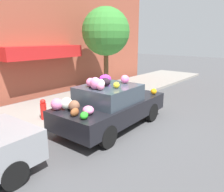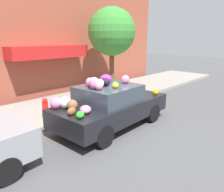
% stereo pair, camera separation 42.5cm
% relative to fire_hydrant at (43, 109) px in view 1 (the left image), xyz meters
% --- Properties ---
extents(ground_plane, '(60.00, 60.00, 0.00)m').
position_rel_fire_hydrant_xyz_m(ground_plane, '(1.26, -1.79, -0.48)').
color(ground_plane, '#4C4C4F').
extents(sidewalk_curb, '(24.00, 3.20, 0.14)m').
position_rel_fire_hydrant_xyz_m(sidewalk_curb, '(1.26, 0.91, -0.41)').
color(sidewalk_curb, gray).
rests_on(sidewalk_curb, ground).
extents(building_facade, '(18.00, 1.20, 5.61)m').
position_rel_fire_hydrant_xyz_m(building_facade, '(1.29, 3.12, 2.28)').
color(building_facade, '#9E4C38').
rests_on(building_facade, ground).
extents(street_tree, '(2.35, 2.35, 4.14)m').
position_rel_fire_hydrant_xyz_m(street_tree, '(4.55, 1.19, 2.60)').
color(street_tree, brown).
rests_on(street_tree, sidewalk_curb).
extents(fire_hydrant, '(0.20, 0.20, 0.70)m').
position_rel_fire_hydrant_xyz_m(fire_hydrant, '(0.00, 0.00, 0.00)').
color(fire_hydrant, red).
rests_on(fire_hydrant, sidewalk_curb).
extents(art_car, '(3.98, 1.88, 1.72)m').
position_rel_fire_hydrant_xyz_m(art_car, '(1.19, -1.93, 0.26)').
color(art_car, black).
rests_on(art_car, ground).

